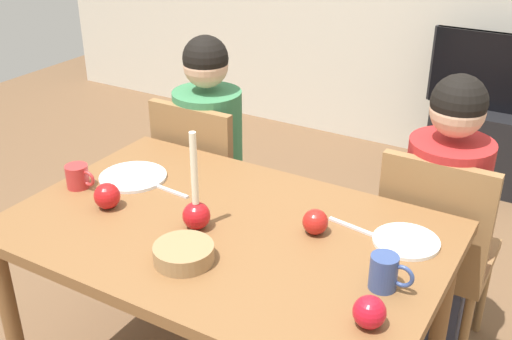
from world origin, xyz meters
TOP-DOWN VIEW (x-y plane):
  - dining_table at (0.00, 0.00)m, footprint 1.40×0.90m
  - chair_left at (-0.50, 0.61)m, footprint 0.40×0.40m
  - chair_right at (0.54, 0.61)m, footprint 0.40×0.40m
  - person_left_child at (-0.50, 0.64)m, footprint 0.30×0.30m
  - person_right_child at (0.54, 0.64)m, footprint 0.30×0.30m
  - tv_stand at (0.41, 2.30)m, footprint 0.64×0.40m
  - tv at (0.41, 2.30)m, footprint 0.79×0.05m
  - candle_centerpiece at (-0.07, -0.05)m, footprint 0.09×0.09m
  - plate_left at (-0.48, 0.12)m, footprint 0.25×0.25m
  - plate_right at (0.53, 0.21)m, footprint 0.21×0.21m
  - mug_left at (-0.60, -0.03)m, footprint 0.12×0.08m
  - mug_right at (0.55, -0.05)m, footprint 0.12×0.08m
  - fork_left at (-0.31, 0.10)m, footprint 0.18×0.03m
  - fork_right at (0.36, 0.20)m, footprint 0.18×0.04m
  - bowl_walnuts at (0.00, -0.22)m, footprint 0.18×0.18m
  - apple_near_candle at (-0.41, -0.09)m, footprint 0.09×0.09m
  - apple_by_left_plate at (0.27, 0.12)m, footprint 0.08×0.08m
  - apple_by_right_mug at (0.57, -0.21)m, footprint 0.09×0.09m

SIDE VIEW (x-z plane):
  - tv_stand at x=0.41m, z-range 0.00..0.48m
  - chair_left at x=-0.50m, z-range 0.06..0.96m
  - chair_right at x=0.54m, z-range 0.06..0.96m
  - person_left_child at x=-0.50m, z-range -0.02..1.16m
  - person_right_child at x=0.54m, z-range -0.02..1.16m
  - dining_table at x=0.00m, z-range 0.29..1.04m
  - tv at x=0.41m, z-range 0.48..0.94m
  - fork_left at x=-0.31m, z-range 0.75..0.76m
  - fork_right at x=0.36m, z-range 0.75..0.76m
  - plate_left at x=-0.48m, z-range 0.75..0.76m
  - plate_right at x=0.53m, z-range 0.75..0.76m
  - bowl_walnuts at x=0.00m, z-range 0.75..0.80m
  - apple_by_left_plate at x=0.27m, z-range 0.75..0.83m
  - mug_left at x=-0.60m, z-range 0.75..0.84m
  - apple_by_right_mug at x=0.57m, z-range 0.75..0.84m
  - apple_near_candle at x=-0.41m, z-range 0.75..0.84m
  - mug_right at x=0.55m, z-range 0.75..0.85m
  - candle_centerpiece at x=-0.07m, z-range 0.65..0.98m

